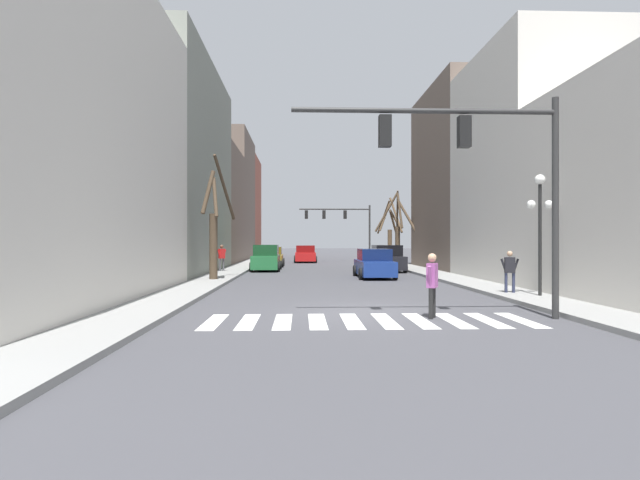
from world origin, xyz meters
The scene contains 20 objects.
ground_plane centered at (0.00, 0.00, 0.00)m, with size 240.00×240.00×0.00m, color #424247.
sidewalk_left centered at (-6.34, 0.00, 0.07)m, with size 2.01×90.00×0.15m.
sidewalk_right centered at (6.34, 0.00, 0.07)m, with size 2.01×90.00×0.15m.
building_row_left centered at (-10.34, 25.61, 6.26)m, with size 6.00×62.03×13.66m.
building_row_right centered at (10.34, 11.95, 5.59)m, with size 6.00×32.13×13.03m.
crosswalk_stripes centered at (0.00, -1.63, 0.00)m, with size 8.55×2.60×0.01m.
traffic_signal_near centered at (2.95, -1.48, 4.37)m, with size 7.21×0.28×5.98m.
traffic_signal_far centered at (2.37, 34.69, 4.19)m, with size 7.09×0.28×5.63m.
street_lamp_right_corner centered at (6.76, 2.82, 3.21)m, with size 0.95×0.36×4.33m.
car_parked_right_near centered at (-4.19, 20.40, 0.84)m, with size 2.04×4.67×1.82m.
car_parked_right_far centered at (4.12, 19.31, 0.83)m, with size 2.18×4.57×1.80m.
car_parked_right_mid centered at (-4.17, 25.81, 0.75)m, with size 2.08×4.13×1.60m.
car_driving_toward_lane centered at (2.39, 13.47, 0.77)m, with size 2.06×4.72×1.64m.
car_parked_left_near centered at (-1.33, 33.47, 0.77)m, with size 2.17×4.23×1.64m.
pedestrian_on_left_sidewalk centered at (1.79, -1.24, 1.04)m, with size 0.43×0.71×1.77m.
pedestrian_crossing_street centered at (-6.89, 17.84, 1.15)m, with size 0.54×0.61×1.69m.
pedestrian_near_right_corner centered at (6.10, 3.84, 1.08)m, with size 0.68×0.28×1.57m.
street_tree_right_near centered at (6.46, 30.77, 2.93)m, with size 2.16×4.31×5.93m.
street_tree_right_mid centered at (6.39, 26.84, 3.00)m, with size 3.18×4.14×6.19m.
street_tree_left_far centered at (-6.19, 10.97, 2.76)m, with size 1.32×3.45×6.40m.
Camera 1 is at (-1.79, -14.66, 2.12)m, focal length 28.00 mm.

